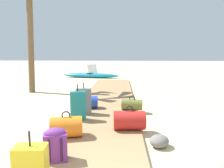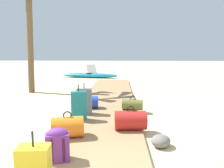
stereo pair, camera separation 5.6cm
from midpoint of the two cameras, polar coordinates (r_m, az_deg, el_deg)
name	(u,v)px [view 1 (the left image)]	position (r m, az deg, el deg)	size (l,w,h in m)	color
ground_plane	(105,112)	(6.13, -1.53, -7.31)	(60.00, 60.00, 0.00)	#D1BA8C
boardwalk	(108,102)	(7.12, -0.94, -4.69)	(1.71, 10.40, 0.08)	#9E7A51
duffel_bag_orange	(66,127)	(4.26, -11.43, -10.87)	(0.66, 0.51, 0.50)	orange
suitcase_teal	(78,106)	(5.19, -8.54, -5.59)	(0.38, 0.24, 0.84)	#197A7F
suitcase_grey	(84,101)	(5.67, -7.07, -4.42)	(0.38, 0.21, 0.81)	slate
duffel_bag_blue	(87,102)	(6.23, -6.15, -4.66)	(0.62, 0.42, 0.46)	#2847B7
duffel_bag_olive	(132,105)	(6.04, 5.51, -5.35)	(0.59, 0.36, 0.40)	olive
duffel_bag_red	(129,120)	(4.57, 4.88, -9.36)	(0.66, 0.43, 0.50)	red
suitcase_yellow	(31,168)	(2.87, -19.71, -19.79)	(0.38, 0.26, 0.71)	gold
backpack_purple	(55,144)	(3.42, -14.02, -14.82)	(0.38, 0.29, 0.50)	#6B2D84
lounge_chair	(90,72)	(14.25, -5.55, 3.20)	(1.15, 1.62, 0.82)	white
kayak	(90,75)	(13.77, -5.52, 2.28)	(3.64, 1.14, 0.31)	teal
rock_right_far	(159,141)	(4.09, 12.57, -14.29)	(0.33, 0.37, 0.22)	slate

